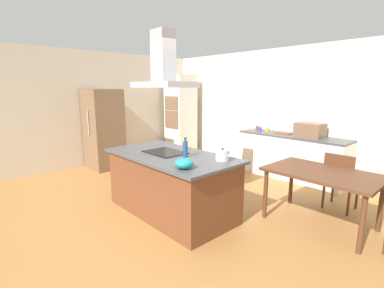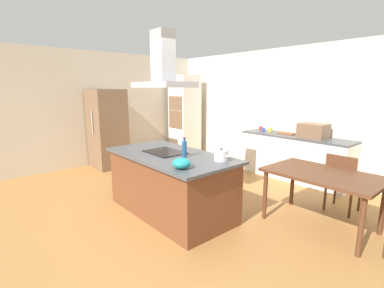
{
  "view_description": "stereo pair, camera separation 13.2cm",
  "coord_description": "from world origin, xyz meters",
  "views": [
    {
      "loc": [
        3.12,
        -2.44,
        1.84
      ],
      "look_at": [
        0.02,
        0.4,
        1.0
      ],
      "focal_mm": 26.07,
      "sensor_mm": 36.0,
      "label": 1
    },
    {
      "loc": [
        3.2,
        -2.34,
        1.84
      ],
      "look_at": [
        0.02,
        0.4,
        1.0
      ],
      "focal_mm": 26.07,
      "sensor_mm": 36.0,
      "label": 2
    }
  ],
  "objects": [
    {
      "name": "coffee_mug_yellow",
      "position": [
        -0.26,
        2.92,
        0.95
      ],
      "size": [
        0.08,
        0.08,
        0.09
      ],
      "primitive_type": "cylinder",
      "color": "gold",
      "rests_on": "back_counter"
    },
    {
      "name": "coffee_mug_blue",
      "position": [
        -0.39,
        2.84,
        0.95
      ],
      "size": [
        0.08,
        0.08,
        0.09
      ],
      "primitive_type": "cylinder",
      "color": "#2D56B2",
      "rests_on": "back_counter"
    },
    {
      "name": "coffee_mug_red",
      "position": [
        -0.53,
        2.95,
        0.95
      ],
      "size": [
        0.08,
        0.08,
        0.09
      ],
      "primitive_type": "cylinder",
      "color": "red",
      "rests_on": "back_counter"
    },
    {
      "name": "cutting_board",
      "position": [
        0.14,
        2.93,
        0.91
      ],
      "size": [
        0.34,
        0.24,
        0.02
      ],
      "primitive_type": "cube",
      "color": "brown",
      "rests_on": "back_counter"
    },
    {
      "name": "wall_back",
      "position": [
        0.0,
        3.25,
        1.35
      ],
      "size": [
        7.2,
        0.1,
        2.7
      ],
      "primitive_type": "cube",
      "color": "beige",
      "rests_on": "ground"
    },
    {
      "name": "back_counter",
      "position": [
        0.36,
        2.88,
        0.45
      ],
      "size": [
        2.23,
        0.62,
        0.9
      ],
      "color": "white",
      "rests_on": "ground"
    },
    {
      "name": "tea_kettle",
      "position": [
        0.75,
        0.29,
        0.97
      ],
      "size": [
        0.24,
        0.19,
        0.17
      ],
      "color": "silver",
      "rests_on": "kitchen_island"
    },
    {
      "name": "chair_facing_back_wall",
      "position": [
        1.67,
        1.93,
        0.51
      ],
      "size": [
        0.42,
        0.42,
        0.89
      ],
      "color": "#33934C",
      "rests_on": "ground"
    },
    {
      "name": "mixing_bowl",
      "position": [
        0.69,
        -0.34,
        0.96
      ],
      "size": [
        0.23,
        0.23,
        0.13
      ],
      "primitive_type": "ellipsoid",
      "color": "teal",
      "rests_on": "kitchen_island"
    },
    {
      "name": "refrigerator",
      "position": [
        -2.98,
        0.38,
        0.91
      ],
      "size": [
        0.8,
        0.73,
        1.82
      ],
      "color": "brown",
      "rests_on": "ground"
    },
    {
      "name": "wall_left",
      "position": [
        -3.45,
        1.0,
        1.35
      ],
      "size": [
        0.1,
        8.8,
        2.7
      ],
      "primitive_type": "cube",
      "color": "beige",
      "rests_on": "ground"
    },
    {
      "name": "wall_oven_stack",
      "position": [
        -2.9,
        2.65,
        1.1
      ],
      "size": [
        0.7,
        0.66,
        2.2
      ],
      "color": "white",
      "rests_on": "ground"
    },
    {
      "name": "dining_table",
      "position": [
        1.67,
        1.26,
        0.67
      ],
      "size": [
        1.4,
        0.9,
        0.75
      ],
      "color": "#59331E",
      "rests_on": "ground"
    },
    {
      "name": "cooktop",
      "position": [
        -0.13,
        0.0,
        0.91
      ],
      "size": [
        0.6,
        0.44,
        0.01
      ],
      "primitive_type": "cube",
      "color": "black",
      "rests_on": "kitchen_island"
    },
    {
      "name": "countertop_microwave",
      "position": [
        0.72,
        2.88,
        1.04
      ],
      "size": [
        0.5,
        0.38,
        0.28
      ],
      "primitive_type": "cube",
      "color": "brown",
      "rests_on": "back_counter"
    },
    {
      "name": "kitchen_island",
      "position": [
        0.0,
        0.0,
        0.45
      ],
      "size": [
        2.04,
        1.07,
        0.9
      ],
      "color": "brown",
      "rests_on": "ground"
    },
    {
      "name": "range_hood",
      "position": [
        -0.13,
        0.0,
        2.1
      ],
      "size": [
        0.9,
        0.55,
        0.78
      ],
      "color": "#ADADB2"
    },
    {
      "name": "olive_oil_bottle",
      "position": [
        0.27,
        0.04,
        1.02
      ],
      "size": [
        0.07,
        0.07,
        0.28
      ],
      "color": "navy",
      "rests_on": "kitchen_island"
    },
    {
      "name": "ground",
      "position": [
        0.0,
        1.5,
        0.0
      ],
      "size": [
        16.0,
        16.0,
        0.0
      ],
      "primitive_type": "plane",
      "color": "#AD753D"
    }
  ]
}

